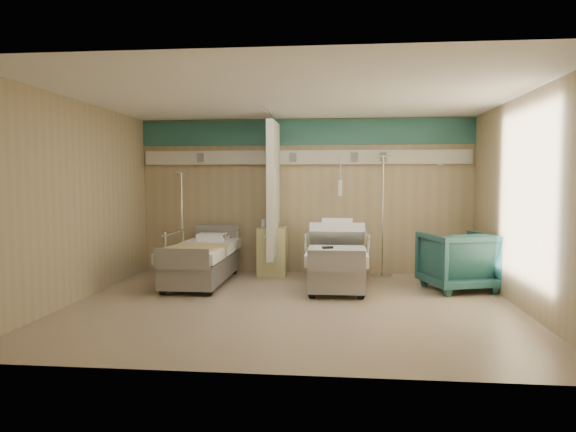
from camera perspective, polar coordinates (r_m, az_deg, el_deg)
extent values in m
cube|color=gray|center=(7.05, 0.41, -9.85)|extent=(6.00, 5.00, 0.00)
cube|color=tan|center=(9.35, 1.83, 2.23)|extent=(6.00, 0.04, 2.80)
cube|color=tan|center=(4.38, -2.60, 0.21)|extent=(6.00, 0.04, 2.80)
cube|color=tan|center=(7.73, -22.32, 1.56)|extent=(0.04, 5.00, 2.80)
cube|color=tan|center=(7.23, 24.85, 1.34)|extent=(0.04, 5.00, 2.80)
cube|color=white|center=(6.94, 0.42, 13.22)|extent=(6.00, 5.00, 0.04)
cube|color=#2C675D|center=(9.36, 1.84, 9.28)|extent=(6.00, 0.04, 0.45)
cube|color=beige|center=(9.30, 1.82, 6.53)|extent=(5.88, 0.08, 0.25)
cylinder|color=silver|center=(8.56, -1.97, 11.18)|extent=(0.03, 1.80, 0.03)
cube|color=silver|center=(8.84, -1.65, 2.84)|extent=(0.12, 0.90, 2.35)
cube|color=#D2CC83|center=(9.18, -1.74, -3.91)|extent=(0.50, 0.48, 0.85)
imported|color=#1D4847|center=(8.32, 18.33, -4.75)|extent=(1.21, 1.23, 0.90)
cube|color=white|center=(8.20, 18.27, -1.44)|extent=(0.79, 0.74, 0.07)
cylinder|color=silver|center=(9.24, 10.37, -6.49)|extent=(0.38, 0.38, 0.03)
cylinder|color=silver|center=(9.11, 10.46, -0.07)|extent=(0.03, 0.03, 2.10)
cylinder|color=silver|center=(9.10, 10.54, 6.55)|extent=(0.25, 0.03, 0.03)
cylinder|color=silver|center=(9.66, -11.62, -6.07)|extent=(0.33, 0.33, 0.03)
cylinder|color=silver|center=(9.55, -11.69, -0.76)|extent=(0.03, 0.03, 1.82)
cylinder|color=silver|center=(9.52, -11.77, 4.72)|extent=(0.22, 0.03, 0.03)
cube|color=black|center=(7.98, 4.43, -3.51)|extent=(0.17, 0.12, 0.04)
cube|color=tan|center=(8.04, -10.46, -3.51)|extent=(0.97, 1.14, 0.04)
cube|color=black|center=(9.18, -1.65, -0.91)|extent=(0.22, 0.18, 0.11)
cylinder|color=white|center=(9.19, -2.67, -0.81)|extent=(0.10, 0.10, 0.14)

